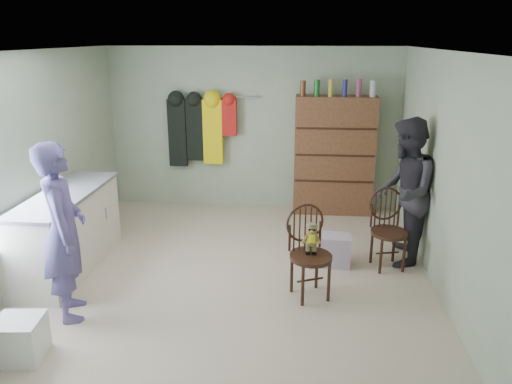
# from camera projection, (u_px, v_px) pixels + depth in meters

# --- Properties ---
(ground_plane) EXTENTS (5.00, 5.00, 0.00)m
(ground_plane) POSITION_uv_depth(u_px,v_px,m) (233.00, 275.00, 5.77)
(ground_plane) COLOR beige
(ground_plane) RESTS_ON ground
(room_walls) EXTENTS (5.00, 5.00, 5.00)m
(room_walls) POSITION_uv_depth(u_px,v_px,m) (237.00, 132.00, 5.80)
(room_walls) COLOR #A4B396
(room_walls) RESTS_ON ground
(counter) EXTENTS (0.64, 1.86, 0.94)m
(counter) POSITION_uv_depth(u_px,v_px,m) (66.00, 231.00, 5.80)
(counter) COLOR silver
(counter) RESTS_ON ground
(plastic_tub) EXTENTS (0.42, 0.40, 0.36)m
(plastic_tub) POSITION_uv_depth(u_px,v_px,m) (20.00, 339.00, 4.24)
(plastic_tub) COLOR white
(plastic_tub) RESTS_ON ground
(chair_front) EXTENTS (0.57, 0.57, 0.98)m
(chair_front) POSITION_uv_depth(u_px,v_px,m) (309.00, 247.00, 5.18)
(chair_front) COLOR #381E13
(chair_front) RESTS_ON ground
(chair_far) EXTENTS (0.51, 0.51, 0.95)m
(chair_far) POSITION_uv_depth(u_px,v_px,m) (388.00, 226.00, 5.86)
(chair_far) COLOR #381E13
(chair_far) RESTS_ON ground
(striped_bag) EXTENTS (0.37, 0.30, 0.38)m
(striped_bag) POSITION_uv_depth(u_px,v_px,m) (335.00, 250.00, 5.97)
(striped_bag) COLOR #E57281
(striped_bag) RESTS_ON ground
(person_left) EXTENTS (0.64, 0.75, 1.74)m
(person_left) POSITION_uv_depth(u_px,v_px,m) (63.00, 232.00, 4.72)
(person_left) COLOR #574B8A
(person_left) RESTS_ON ground
(person_right) EXTENTS (0.83, 0.97, 1.76)m
(person_right) POSITION_uv_depth(u_px,v_px,m) (404.00, 192.00, 5.87)
(person_right) COLOR #2D2B33
(person_right) RESTS_ON ground
(dresser) EXTENTS (1.20, 0.39, 2.06)m
(dresser) POSITION_uv_depth(u_px,v_px,m) (334.00, 155.00, 7.57)
(dresser) COLOR brown
(dresser) RESTS_ON ground
(coat_rack) EXTENTS (1.42, 0.12, 1.09)m
(coat_rack) POSITION_uv_depth(u_px,v_px,m) (200.00, 130.00, 7.73)
(coat_rack) COLOR #99999E
(coat_rack) RESTS_ON ground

